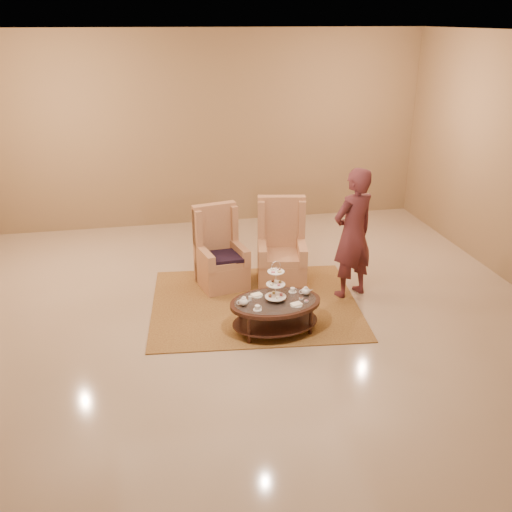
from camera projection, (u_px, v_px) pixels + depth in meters
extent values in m
plane|color=tan|center=(250.00, 320.00, 7.45)|extent=(8.00, 8.00, 0.00)
cube|color=silver|center=(250.00, 320.00, 7.45)|extent=(8.00, 8.00, 0.02)
cube|color=#947750|center=(209.00, 130.00, 10.39)|extent=(8.00, 0.04, 3.50)
cube|color=olive|center=(255.00, 303.00, 7.86)|extent=(3.02, 2.60, 0.01)
cylinder|color=black|center=(249.00, 330.00, 6.83)|extent=(0.05, 0.05, 0.38)
cylinder|color=black|center=(311.00, 321.00, 7.03)|extent=(0.05, 0.05, 0.38)
cylinder|color=black|center=(241.00, 314.00, 7.20)|extent=(0.05, 0.05, 0.38)
cylinder|color=black|center=(299.00, 306.00, 7.40)|extent=(0.05, 0.05, 0.38)
cylinder|color=silver|center=(276.00, 283.00, 6.93)|extent=(0.01, 0.01, 0.47)
torus|color=silver|center=(276.00, 266.00, 6.84)|extent=(0.12, 0.02, 0.12)
cylinder|color=silver|center=(276.00, 297.00, 7.00)|extent=(0.28, 0.28, 0.01)
cylinder|color=silver|center=(276.00, 284.00, 6.93)|extent=(0.25, 0.25, 0.01)
cylinder|color=silver|center=(276.00, 272.00, 6.87)|extent=(0.22, 0.22, 0.01)
cylinder|color=#BB606D|center=(281.00, 294.00, 7.01)|extent=(0.04, 0.04, 0.03)
cylinder|color=tan|center=(274.00, 293.00, 7.06)|extent=(0.04, 0.04, 0.03)
cylinder|color=brown|center=(270.00, 296.00, 6.97)|extent=(0.04, 0.04, 0.03)
cylinder|color=#EBE5C7|center=(277.00, 298.00, 6.93)|extent=(0.04, 0.04, 0.03)
ellipsoid|color=tan|center=(280.00, 282.00, 6.96)|extent=(0.04, 0.04, 0.03)
ellipsoid|color=brown|center=(273.00, 281.00, 6.98)|extent=(0.04, 0.04, 0.03)
ellipsoid|color=#EBE5C7|center=(271.00, 284.00, 6.89)|extent=(0.04, 0.04, 0.03)
ellipsoid|color=#BB606D|center=(279.00, 285.00, 6.88)|extent=(0.04, 0.04, 0.03)
cube|color=brown|center=(279.00, 269.00, 6.90)|extent=(0.04, 0.03, 0.02)
cube|color=#EBE5C7|center=(272.00, 269.00, 6.90)|extent=(0.04, 0.03, 0.02)
cube|color=#BB606D|center=(273.00, 272.00, 6.82)|extent=(0.04, 0.03, 0.02)
cube|color=tan|center=(280.00, 272.00, 6.83)|extent=(0.04, 0.03, 0.02)
ellipsoid|color=silver|center=(243.00, 302.00, 6.88)|extent=(0.12, 0.12, 0.09)
cylinder|color=silver|center=(243.00, 298.00, 6.86)|extent=(0.06, 0.06, 0.01)
sphere|color=silver|center=(243.00, 297.00, 6.86)|extent=(0.02, 0.02, 0.02)
cone|color=silver|center=(249.00, 301.00, 6.90)|extent=(0.07, 0.03, 0.05)
torus|color=silver|center=(239.00, 302.00, 6.87)|extent=(0.06, 0.02, 0.06)
ellipsoid|color=silver|center=(306.00, 291.00, 7.15)|extent=(0.12, 0.12, 0.09)
cylinder|color=silver|center=(306.00, 288.00, 7.13)|extent=(0.06, 0.06, 0.01)
sphere|color=silver|center=(306.00, 287.00, 7.12)|extent=(0.02, 0.02, 0.02)
cone|color=silver|center=(311.00, 290.00, 7.16)|extent=(0.07, 0.03, 0.05)
torus|color=silver|center=(301.00, 292.00, 7.13)|extent=(0.06, 0.02, 0.06)
cylinder|color=silver|center=(257.00, 310.00, 6.80)|extent=(0.11, 0.11, 0.01)
cylinder|color=silver|center=(257.00, 307.00, 6.79)|extent=(0.06, 0.06, 0.05)
torus|color=silver|center=(260.00, 307.00, 6.80)|extent=(0.03, 0.01, 0.03)
cylinder|color=silver|center=(293.00, 292.00, 7.24)|extent=(0.11, 0.11, 0.01)
cylinder|color=silver|center=(293.00, 290.00, 7.23)|extent=(0.06, 0.06, 0.05)
torus|color=silver|center=(295.00, 289.00, 7.24)|extent=(0.03, 0.01, 0.03)
cylinder|color=silver|center=(257.00, 296.00, 7.14)|extent=(0.16, 0.16, 0.01)
cube|color=white|center=(257.00, 295.00, 7.13)|extent=(0.15, 0.13, 0.02)
cylinder|color=silver|center=(296.00, 305.00, 6.91)|extent=(0.16, 0.16, 0.01)
cube|color=white|center=(296.00, 304.00, 6.90)|extent=(0.15, 0.13, 0.02)
cylinder|color=silver|center=(250.00, 298.00, 7.02)|extent=(0.04, 0.04, 0.06)
cylinder|color=silver|center=(306.00, 301.00, 6.99)|extent=(0.06, 0.06, 0.01)
cylinder|color=#BB606D|center=(306.00, 300.00, 6.99)|extent=(0.04, 0.04, 0.01)
cylinder|color=silver|center=(301.00, 299.00, 7.06)|extent=(0.06, 0.06, 0.01)
cylinder|color=brown|center=(301.00, 298.00, 7.05)|extent=(0.04, 0.04, 0.01)
cylinder|color=silver|center=(244.00, 298.00, 7.08)|extent=(0.06, 0.06, 0.01)
cylinder|color=#EBE5C7|center=(244.00, 297.00, 7.07)|extent=(0.04, 0.04, 0.01)
cube|color=tan|center=(222.00, 274.00, 8.31)|extent=(0.76, 0.76, 0.38)
cube|color=tan|center=(223.00, 260.00, 8.18)|extent=(0.65, 0.65, 0.09)
cube|color=tan|center=(215.00, 242.00, 8.38)|extent=(0.65, 0.27, 1.19)
cube|color=tan|center=(197.00, 228.00, 8.14)|extent=(0.13, 0.22, 0.55)
cube|color=tan|center=(233.00, 223.00, 8.35)|extent=(0.13, 0.22, 0.55)
cube|color=tan|center=(205.00, 259.00, 8.05)|extent=(0.23, 0.59, 0.24)
cube|color=tan|center=(240.00, 253.00, 8.25)|extent=(0.23, 0.59, 0.24)
cube|color=black|center=(223.00, 257.00, 8.13)|extent=(0.54, 0.50, 0.05)
cube|color=tan|center=(281.00, 272.00, 8.35)|extent=(0.80, 0.80, 0.41)
cube|color=tan|center=(282.00, 257.00, 8.21)|extent=(0.68, 0.68, 0.10)
cube|color=tan|center=(281.00, 237.00, 8.45)|extent=(0.70, 0.26, 1.28)
cube|color=tan|center=(261.00, 220.00, 8.29)|extent=(0.14, 0.23, 0.59)
cube|color=tan|center=(301.00, 219.00, 8.30)|extent=(0.14, 0.23, 0.59)
cube|color=tan|center=(262.00, 252.00, 8.17)|extent=(0.23, 0.63, 0.26)
cube|color=tan|center=(302.00, 252.00, 8.18)|extent=(0.23, 0.63, 0.26)
imported|color=#532328|center=(353.00, 234.00, 7.78)|extent=(0.79, 0.67, 1.85)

